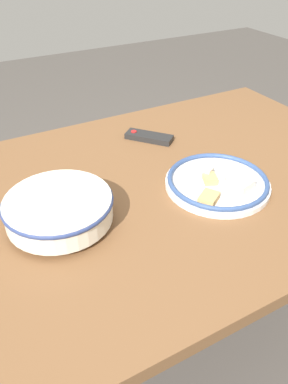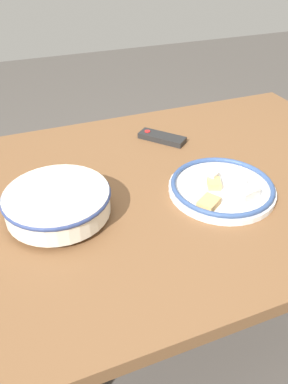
{
  "view_description": "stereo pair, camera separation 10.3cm",
  "coord_description": "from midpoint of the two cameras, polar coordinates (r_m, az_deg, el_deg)",
  "views": [
    {
      "loc": [
        -0.5,
        -0.81,
        1.35
      ],
      "look_at": [
        -0.1,
        -0.07,
        0.74
      ],
      "focal_mm": 35.0,
      "sensor_mm": 36.0,
      "label": 1
    },
    {
      "loc": [
        -0.41,
        -0.85,
        1.35
      ],
      "look_at": [
        -0.1,
        -0.07,
        0.74
      ],
      "focal_mm": 35.0,
      "sensor_mm": 36.0,
      "label": 2
    }
  ],
  "objects": [
    {
      "name": "ground_plane",
      "position": [
        1.65,
        0.03,
        -19.1
      ],
      "size": [
        8.0,
        8.0,
        0.0
      ],
      "primitive_type": "plane",
      "color": "#4C4742"
    },
    {
      "name": "dining_table",
      "position": [
        1.19,
        0.04,
        -1.07
      ],
      "size": [
        1.55,
        1.0,
        0.7
      ],
      "color": "brown",
      "rests_on": "ground_plane"
    },
    {
      "name": "noodle_bowl",
      "position": [
        1.0,
        -15.75,
        -2.55
      ],
      "size": [
        0.28,
        0.28,
        0.08
      ],
      "color": "silver",
      "rests_on": "dining_table"
    },
    {
      "name": "food_plate",
      "position": [
        1.12,
        8.62,
        1.4
      ],
      "size": [
        0.31,
        0.31,
        0.05
      ],
      "color": "white",
      "rests_on": "dining_table"
    },
    {
      "name": "tv_remote",
      "position": [
        1.38,
        -1.41,
        8.33
      ],
      "size": [
        0.16,
        0.17,
        0.02
      ],
      "rotation": [
        0.0,
        0.0,
        0.71
      ],
      "color": "black",
      "rests_on": "dining_table"
    }
  ]
}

